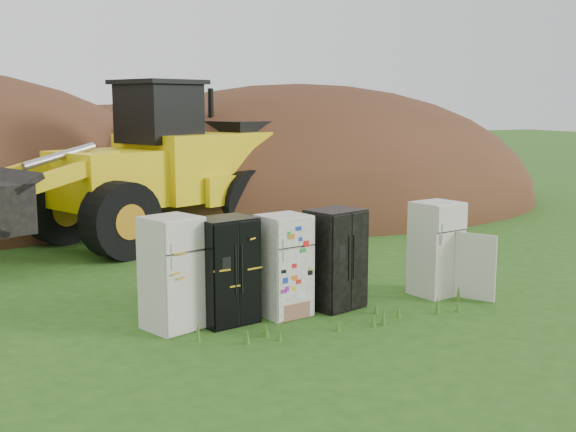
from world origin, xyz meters
The scene contains 9 objects.
ground centered at (0.00, 0.00, 0.00)m, with size 120.00×120.00×0.00m, color #2B5316.
fridge_leftmost centered at (-2.46, 0.02, 0.86)m, with size 0.76×0.73×1.71m, color beige, non-canonical shape.
fridge_black_side centered at (-1.63, -0.04, 0.83)m, with size 0.86×0.68×1.65m, color black, non-canonical shape.
fridge_sticker centered at (-0.65, -0.03, 0.81)m, with size 0.73×0.67×1.63m, color white, non-canonical shape.
fridge_dark_mid centered at (0.30, 0.00, 0.83)m, with size 0.85×0.69×1.65m, color black, non-canonical shape.
fridge_open_door centered at (2.32, 0.00, 0.83)m, with size 0.75×0.70×1.66m, color beige, non-canonical shape.
wheel_loader centered at (-1.65, 6.85, 1.96)m, with size 8.12×3.29×3.93m, color yellow, non-canonical shape.
dirt_mound_right centered at (5.07, 11.45, 0.00)m, with size 17.14×12.57×7.98m, color #462816.
dirt_mound_back centered at (0.40, 18.57, 0.00)m, with size 17.41×11.61×6.62m, color #462816.
Camera 1 is at (-5.24, -10.30, 3.39)m, focal length 45.00 mm.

